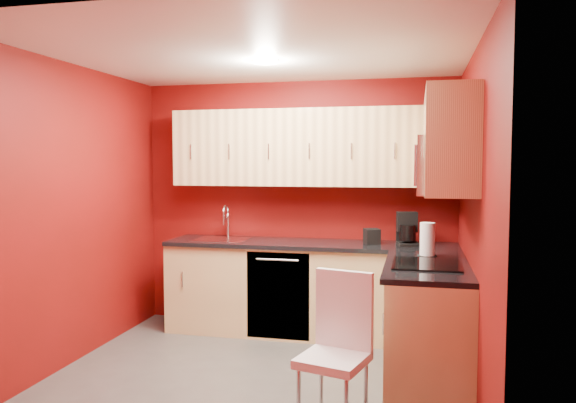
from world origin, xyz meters
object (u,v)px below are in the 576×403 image
at_px(sink, 222,236).
at_px(dining_chair, 333,351).
at_px(microwave, 444,165).
at_px(napkin_holder, 372,236).
at_px(paper_towel, 427,240).
at_px(coffee_maker, 408,229).

distance_m(sink, dining_chair, 2.37).
distance_m(microwave, napkin_holder, 1.35).
relative_size(microwave, paper_towel, 2.72).
xyz_separation_m(sink, coffee_maker, (1.83, -0.03, 0.12)).
relative_size(coffee_maker, dining_chair, 0.32).
bearing_deg(microwave, sink, 154.40).
height_order(coffee_maker, napkin_holder, coffee_maker).
relative_size(microwave, coffee_maker, 2.46).
bearing_deg(microwave, napkin_holder, 120.87).
bearing_deg(microwave, paper_towel, 104.62).
bearing_deg(paper_towel, sink, 162.91).
xyz_separation_m(paper_towel, dining_chair, (-0.59, -1.25, -0.56)).
distance_m(microwave, sink, 2.43).
bearing_deg(napkin_holder, microwave, -59.13).
bearing_deg(paper_towel, coffee_maker, 105.74).
relative_size(coffee_maker, napkin_holder, 2.13).
height_order(microwave, napkin_holder, microwave).
bearing_deg(sink, microwave, -25.60).
distance_m(sink, paper_towel, 2.09).
bearing_deg(sink, paper_towel, -17.09).
bearing_deg(napkin_holder, dining_chair, -92.86).
xyz_separation_m(coffee_maker, napkin_holder, (-0.34, 0.03, -0.08)).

